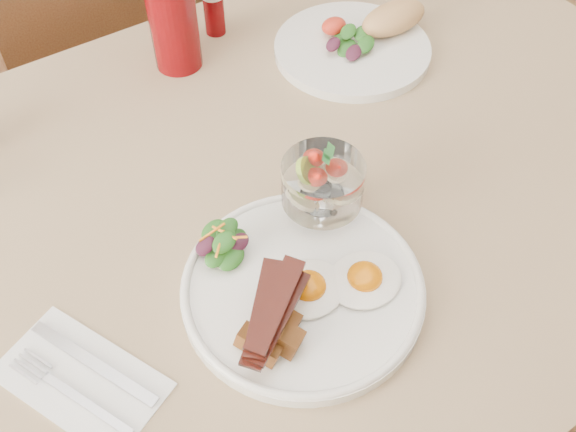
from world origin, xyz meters
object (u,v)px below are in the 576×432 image
Objects in this scene: main_plate at (303,289)px; ketchup_bottle at (171,7)px; fruit_cup at (322,183)px; second_plate at (362,40)px; table at (279,226)px; chair_far at (110,67)px.

main_plate is 1.29× the size of ketchup_bottle.
fruit_cup is 0.37× the size of second_plate.
second_plate reaches higher than table.
second_plate is 1.26× the size of ketchup_bottle.
fruit_cup is 0.39m from ketchup_bottle.
ketchup_bottle is (0.01, -0.36, 0.33)m from chair_far.
table is 1.43× the size of chair_far.
chair_far is at bearing 90.67° from fruit_cup.
ketchup_bottle is (0.00, 0.39, 0.03)m from fruit_cup.
ketchup_bottle is at bearing 153.48° from second_plate.
fruit_cup is (0.08, 0.08, 0.06)m from main_plate.
table is at bearing 96.08° from fruit_cup.
chair_far is 3.32× the size of main_plate.
table is 0.20m from main_plate.
second_plate is (0.28, -0.49, 0.24)m from chair_far.
table is 6.14× the size of ketchup_bottle.
chair_far is 4.30× the size of ketchup_bottle.
chair_far is 0.61m from second_plate.
chair_far is at bearing 85.09° from main_plate.
second_plate is at bearing -60.57° from chair_far.
chair_far is 0.80m from fruit_cup.
fruit_cup is (0.01, -0.75, 0.30)m from chair_far.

